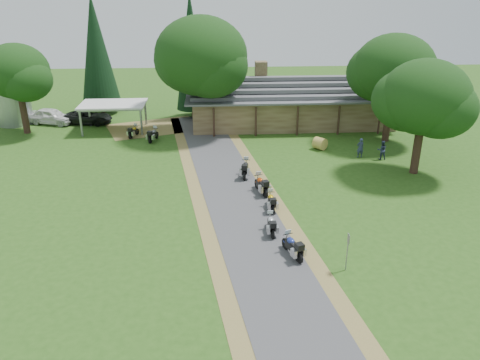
{
  "coord_description": "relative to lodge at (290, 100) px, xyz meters",
  "views": [
    {
      "loc": [
        -2.25,
        -23.44,
        13.53
      ],
      "look_at": [
        -0.45,
        4.86,
        1.6
      ],
      "focal_mm": 35.0,
      "sensor_mm": 36.0,
      "label": 1
    }
  ],
  "objects": [
    {
      "name": "silo",
      "position": [
        -28.59,
        1.29,
        1.12
      ],
      "size": [
        3.54,
        3.54,
        7.13
      ],
      "primitive_type": "cylinder",
      "rotation": [
        0.0,
        0.0,
        0.01
      ],
      "color": "gray",
      "rests_on": "ground"
    },
    {
      "name": "person_a",
      "position": [
        4.18,
        -11.01,
        -1.47
      ],
      "size": [
        0.61,
        0.47,
        1.97
      ],
      "primitive_type": "imported",
      "rotation": [
        0.0,
        0.0,
        3.27
      ],
      "color": "#2C3552",
      "rests_on": "ground"
    },
    {
      "name": "cedar_near",
      "position": [
        -10.14,
        2.97,
        4.02
      ],
      "size": [
        3.58,
        3.58,
        12.93
      ],
      "primitive_type": "cone",
      "color": "black",
      "rests_on": "ground"
    },
    {
      "name": "car_white_sedan",
      "position": [
        -24.84,
        1.04,
        -1.42
      ],
      "size": [
        4.42,
        6.69,
        2.06
      ],
      "primitive_type": "imported",
      "rotation": [
        0.0,
        0.0,
        1.25
      ],
      "color": "white",
      "rests_on": "ground"
    },
    {
      "name": "motorcycle_row_b",
      "position": [
        -4.89,
        -23.44,
        -1.86
      ],
      "size": [
        0.6,
        1.75,
        1.19
      ],
      "primitive_type": null,
      "rotation": [
        0.0,
        0.0,
        1.59
      ],
      "color": "#B2B4BB",
      "rests_on": "ground"
    },
    {
      "name": "oak_lodge_right",
      "position": [
        7.92,
        -6.75,
        2.87
      ],
      "size": [
        7.24,
        7.24,
        10.65
      ],
      "primitive_type": null,
      "color": "black",
      "rests_on": "ground"
    },
    {
      "name": "oak_lodge_left",
      "position": [
        -9.04,
        -3.01,
        3.49
      ],
      "size": [
        8.63,
        8.63,
        11.87
      ],
      "primitive_type": null,
      "color": "black",
      "rests_on": "ground"
    },
    {
      "name": "oak_silo",
      "position": [
        -26.3,
        -2.08,
        2.39
      ],
      "size": [
        6.03,
        6.03,
        9.68
      ],
      "primitive_type": null,
      "color": "black",
      "rests_on": "ground"
    },
    {
      "name": "cedar_far",
      "position": [
        -20.45,
        5.43,
        3.9
      ],
      "size": [
        4.24,
        4.24,
        12.69
      ],
      "primitive_type": "cone",
      "color": "black",
      "rests_on": "ground"
    },
    {
      "name": "motorcycle_carport_a",
      "position": [
        -15.65,
        -4.05,
        -1.86
      ],
      "size": [
        1.08,
        1.81,
        1.18
      ],
      "primitive_type": null,
      "rotation": [
        0.0,
        0.0,
        1.25
      ],
      "color": "gold",
      "rests_on": "ground"
    },
    {
      "name": "motorcycle_row_e",
      "position": [
        -5.75,
        -14.63,
        -1.76
      ],
      "size": [
        0.97,
        2.09,
        1.37
      ],
      "primitive_type": null,
      "rotation": [
        0.0,
        0.0,
        1.41
      ],
      "color": "black",
      "rests_on": "ground"
    },
    {
      "name": "sign_post",
      "position": [
        -1.58,
        -27.57,
        -1.4
      ],
      "size": [
        0.38,
        0.06,
        2.11
      ],
      "primitive_type": null,
      "color": "gray",
      "rests_on": "ground"
    },
    {
      "name": "motorcycle_row_a",
      "position": [
        -4.08,
        -26.02,
        -1.8
      ],
      "size": [
        1.2,
        1.98,
        1.29
      ],
      "primitive_type": null,
      "rotation": [
        0.0,
        0.0,
        1.91
      ],
      "color": "navy",
      "rests_on": "ground"
    },
    {
      "name": "carport",
      "position": [
        -17.8,
        -1.71,
        -1.08
      ],
      "size": [
        6.35,
        4.26,
        2.73
      ],
      "primitive_type": null,
      "rotation": [
        0.0,
        0.0,
        0.01
      ],
      "color": "silver",
      "rests_on": "ground"
    },
    {
      "name": "lodge",
      "position": [
        0.0,
        0.0,
        0.0
      ],
      "size": [
        21.4,
        9.4,
        4.9
      ],
      "primitive_type": null,
      "color": "brown",
      "rests_on": "ground"
    },
    {
      "name": "motorcycle_carport_b",
      "position": [
        -13.65,
        -5.41,
        -1.8
      ],
      "size": [
        1.14,
        2.0,
        1.3
      ],
      "primitive_type": null,
      "rotation": [
        0.0,
        0.0,
        1.28
      ],
      "color": "gray",
      "rests_on": "ground"
    },
    {
      "name": "car_dark_suv",
      "position": [
        -21.11,
        0.91,
        -1.4
      ],
      "size": [
        3.23,
        5.78,
        2.09
      ],
      "primitive_type": "imported",
      "rotation": [
        0.0,
        0.0,
        1.4
      ],
      "color": "black",
      "rests_on": "ground"
    },
    {
      "name": "ground",
      "position": [
        -6.0,
        -24.0,
        -2.45
      ],
      "size": [
        120.0,
        120.0,
        0.0
      ],
      "primitive_type": "plane",
      "color": "#284F16",
      "rests_on": "ground"
    },
    {
      "name": "person_b",
      "position": [
        5.83,
        -11.59,
        -1.5
      ],
      "size": [
        0.56,
        0.42,
        1.89
      ],
      "primitive_type": "imported",
      "rotation": [
        0.0,
        0.0,
        3.07
      ],
      "color": "#2C3552",
      "rests_on": "ground"
    },
    {
      "name": "motorcycle_row_c",
      "position": [
        -4.49,
        -20.34,
        -1.85
      ],
      "size": [
        0.64,
        1.79,
        1.21
      ],
      "primitive_type": null,
      "rotation": [
        0.0,
        0.0,
        1.61
      ],
      "color": "#D1A007",
      "rests_on": "ground"
    },
    {
      "name": "driveway",
      "position": [
        -6.5,
        -20.0,
        -2.45
      ],
      "size": [
        51.95,
        51.95,
        0.0
      ],
      "primitive_type": "plane",
      "rotation": [
        0.0,
        0.0,
        0.14
      ],
      "color": "#434345",
      "rests_on": "ground"
    },
    {
      "name": "hay_bale",
      "position": [
        1.28,
        -8.75,
        -1.92
      ],
      "size": [
        1.43,
        1.42,
        1.06
      ],
      "primitive_type": "cylinder",
      "rotation": [
        1.57,
        0.0,
        0.71
      ],
      "color": "olive",
      "rests_on": "ground"
    },
    {
      "name": "oak_driveway",
      "position": [
        7.33,
        -14.72,
        2.33
      ],
      "size": [
        6.49,
        6.49,
        9.56
      ],
      "primitive_type": null,
      "color": "black",
      "rests_on": "ground"
    },
    {
      "name": "motorcycle_row_d",
      "position": [
        -4.88,
        -17.74,
        -1.76
      ],
      "size": [
        1.15,
        2.11,
        1.37
      ],
      "primitive_type": null,
      "rotation": [
        0.0,
        0.0,
        1.83
      ],
      "color": "#B33E0C",
      "rests_on": "ground"
    }
  ]
}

